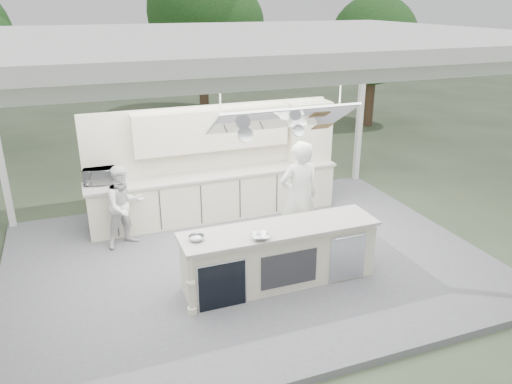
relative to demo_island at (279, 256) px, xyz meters
name	(u,v)px	position (x,y,z in m)	size (l,w,h in m)	color
ground	(248,264)	(-0.18, 0.91, -0.60)	(90.00, 90.00, 0.00)	#4B593D
stage_deck	(248,261)	(-0.18, 0.91, -0.54)	(8.00, 6.00, 0.12)	slate
tent	(247,43)	(-0.18, 0.90, 3.11)	(8.20, 6.20, 3.86)	white
demo_island	(279,256)	(0.00, 0.00, 0.00)	(3.10, 0.79, 0.95)	white
back_counter	(216,195)	(-0.18, 2.81, 0.00)	(5.08, 0.72, 0.95)	white
back_wall_unit	(233,143)	(0.27, 3.03, 0.98)	(5.05, 0.48, 2.25)	white
tree_cluster	(139,33)	(-0.34, 10.68, 2.69)	(19.55, 9.40, 5.85)	#483124
head_chef	(299,197)	(0.77, 0.94, 0.52)	(0.73, 0.48, 2.00)	white
sous_chef	(124,206)	(-2.05, 2.19, 0.28)	(0.73, 0.57, 1.51)	silver
toaster_oven	(99,175)	(-2.38, 2.99, 0.63)	(0.56, 0.38, 0.31)	#B3B5BA
bowl_large	(260,237)	(-0.40, -0.24, 0.51)	(0.28, 0.28, 0.07)	silver
bowl_small	(196,238)	(-1.28, 0.04, 0.51)	(0.23, 0.23, 0.07)	#ACAFB3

